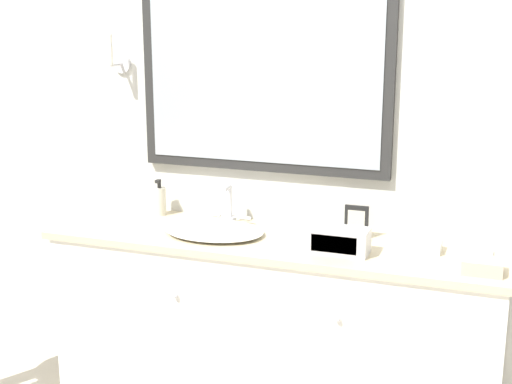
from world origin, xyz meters
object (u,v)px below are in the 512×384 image
(appliance_box, at_px, (337,240))
(picture_frame, at_px, (356,222))
(soap_bottle, at_px, (160,201))
(sink_basin, at_px, (215,229))

(appliance_box, xyz_separation_m, picture_frame, (0.03, 0.22, 0.02))
(soap_bottle, bearing_deg, appliance_box, -15.65)
(sink_basin, xyz_separation_m, picture_frame, (0.60, 0.15, 0.05))
(sink_basin, xyz_separation_m, appliance_box, (0.56, -0.07, 0.03))
(sink_basin, distance_m, appliance_box, 0.57)
(soap_bottle, height_order, picture_frame, soap_bottle)
(picture_frame, bearing_deg, sink_basin, -166.11)
(sink_basin, bearing_deg, appliance_box, -7.02)
(soap_bottle, relative_size, picture_frame, 1.21)
(sink_basin, height_order, appliance_box, sink_basin)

